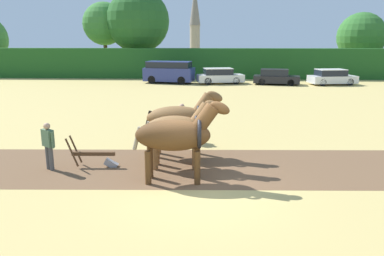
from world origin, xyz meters
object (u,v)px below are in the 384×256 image
at_px(draft_horse_trail_left, 180,118).
at_px(farmer_beside_team, 182,120).
at_px(tree_center_left, 104,24).
at_px(draft_horse_lead_right, 179,129).
at_px(tree_center, 138,21).
at_px(draft_horse_lead_left, 177,135).
at_px(parked_van, 169,72).
at_px(parked_car_left, 220,76).
at_px(plow, 98,157).
at_px(parked_car_center_left, 276,77).
at_px(farmer_at_plow, 48,143).
at_px(church_spire, 195,20).
at_px(tree_center_right, 361,37).
at_px(parked_car_center, 332,77).

height_order(draft_horse_trail_left, farmer_beside_team, draft_horse_trail_left).
relative_size(tree_center_left, draft_horse_lead_right, 3.12).
height_order(tree_center, draft_horse_lead_left, tree_center).
relative_size(draft_horse_lead_right, parked_van, 0.54).
bearing_deg(parked_car_left, draft_horse_lead_right, -106.23).
distance_m(tree_center_left, plow, 34.51).
bearing_deg(plow, draft_horse_lead_right, 0.00).
distance_m(parked_van, parked_car_center_left, 10.05).
distance_m(tree_center_left, parked_van, 13.10).
height_order(draft_horse_trail_left, parked_car_center_left, draft_horse_trail_left).
distance_m(farmer_beside_team, parked_car_left, 20.65).
xyz_separation_m(parked_van, parked_car_center_left, (10.02, -0.61, -0.39)).
relative_size(tree_center_left, draft_horse_lead_left, 2.87).
bearing_deg(draft_horse_trail_left, parked_van, 94.94).
bearing_deg(draft_horse_lead_right, parked_car_center_left, 70.88).
relative_size(tree_center_left, farmer_beside_team, 5.26).
relative_size(plow, parked_car_center_left, 0.38).
bearing_deg(farmer_beside_team, farmer_at_plow, -118.68).
height_order(tree_center_left, parked_van, tree_center_left).
bearing_deg(church_spire, tree_center_right, -60.58).
bearing_deg(farmer_beside_team, plow, -108.67).
relative_size(tree_center, farmer_at_plow, 6.21).
height_order(tree_center_left, tree_center_right, tree_center_left).
bearing_deg(parked_car_center, tree_center_left, 148.50).
xyz_separation_m(draft_horse_trail_left, farmer_beside_team, (-0.09, 1.96, -0.49)).
bearing_deg(plow, tree_center_left, 102.54).
xyz_separation_m(draft_horse_lead_right, plow, (-2.70, -0.11, -0.98)).
height_order(tree_center, farmer_beside_team, tree_center).
height_order(tree_center_left, draft_horse_lead_left, tree_center_left).
xyz_separation_m(tree_center_right, draft_horse_lead_right, (-18.36, -33.62, -3.10)).
relative_size(church_spire, parked_car_center_left, 3.50).
distance_m(draft_horse_lead_right, farmer_beside_team, 3.24).
relative_size(draft_horse_lead_left, parked_van, 0.58).
height_order(farmer_beside_team, parked_car_center, farmer_beside_team).
bearing_deg(farmer_beside_team, draft_horse_trail_left, -68.45).
relative_size(tree_center_left, church_spire, 0.54).
distance_m(tree_center_left, parked_car_left, 16.89).
bearing_deg(parked_car_center_left, draft_horse_trail_left, -98.03).
distance_m(draft_horse_trail_left, parked_car_left, 22.61).
xyz_separation_m(tree_center, plow, (4.61, -32.15, -5.80)).
height_order(church_spire, parked_van, church_spire).
xyz_separation_m(parked_van, parked_car_center, (15.16, -0.55, -0.38)).
distance_m(draft_horse_lead_left, farmer_beside_team, 4.50).
xyz_separation_m(church_spire, parked_car_center, (14.68, -47.09, -7.34)).
bearing_deg(farmer_at_plow, farmer_beside_team, -10.49).
distance_m(draft_horse_trail_left, parked_car_center_left, 23.30).
bearing_deg(church_spire, parked_car_center, -72.69).
relative_size(tree_center, church_spire, 0.63).
xyz_separation_m(draft_horse_lead_right, farmer_at_plow, (-4.16, -0.46, -0.40)).
bearing_deg(parked_car_left, parked_car_center, -13.33).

